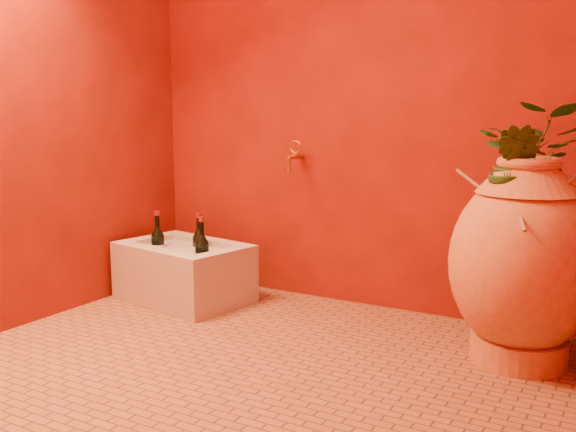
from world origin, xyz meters
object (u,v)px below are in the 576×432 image
Objects in this scene: amphora at (523,262)px; stone_basin at (184,273)px; wine_bottle_a at (199,249)px; wine_bottle_b at (158,247)px; wall_tap at (294,155)px; wine_bottle_c at (202,255)px.

amphora reaches higher than stone_basin.
wine_bottle_a is 0.98× the size of wine_bottle_b.
stone_basin is 4.36× the size of wall_tap.
wall_tap reaches higher than wine_bottle_a.
amphora is 1.86m from wine_bottle_b.
stone_basin is 0.20m from wine_bottle_b.
amphora is 4.89× the size of wall_tap.
amphora is 1.65m from wine_bottle_a.
amphora is at bearing -2.04° from wine_bottle_a.
wine_bottle_a is 0.97× the size of wine_bottle_c.
amphora is 1.31m from wall_tap.
wine_bottle_a is (0.06, 0.06, 0.13)m from stone_basin.
wine_bottle_b is 1.79× the size of wall_tap.
amphora is 2.79× the size of wine_bottle_a.
amphora is at bearing 0.04° from stone_basin.
wine_bottle_a is 0.70m from wall_tap.
wall_tap is at bearing 32.93° from wine_bottle_a.
wine_bottle_c reaches higher than wine_bottle_a.
wine_bottle_b reaches higher than wine_bottle_a.
stone_basin is 2.43× the size of wine_bottle_b.
stone_basin is at bearing -179.96° from amphora.
wine_bottle_a is 0.23m from wine_bottle_b.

